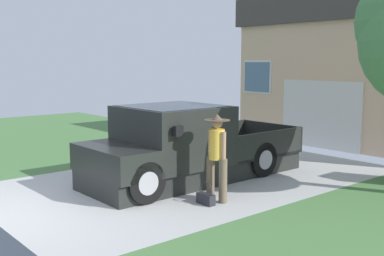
# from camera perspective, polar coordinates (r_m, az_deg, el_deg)

# --- Properties ---
(pickup_truck) EXTENTS (2.12, 5.20, 1.69)m
(pickup_truck) POSITION_cam_1_polar(r_m,az_deg,el_deg) (10.35, -1.44, -2.36)
(pickup_truck) COLOR black
(pickup_truck) RESTS_ON ground
(person_with_hat) EXTENTS (0.49, 0.48, 1.66)m
(person_with_hat) POSITION_cam_1_polar(r_m,az_deg,el_deg) (8.87, 3.00, -3.08)
(person_with_hat) COLOR brown
(person_with_hat) RESTS_ON ground
(handbag) EXTENTS (0.38, 0.15, 0.42)m
(handbag) POSITION_cam_1_polar(r_m,az_deg,el_deg) (8.84, 1.67, -8.37)
(handbag) COLOR #232328
(handbag) RESTS_ON ground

